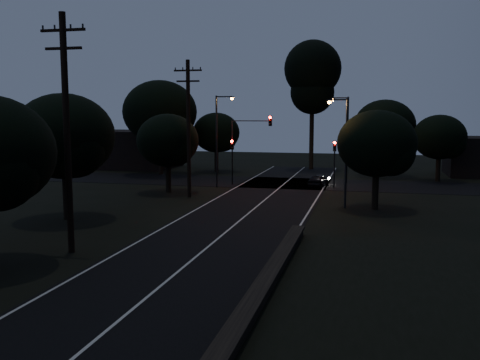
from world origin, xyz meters
The scene contains 19 objects.
road_surface centered at (0.00, 31.12, 0.01)m, with size 60.00×70.00×0.03m.
utility_pole_mid centered at (-6.00, 15.00, 5.74)m, with size 2.20×0.30×11.00m.
utility_pole_far centered at (-6.00, 32.00, 5.48)m, with size 2.20×0.30×10.50m.
tree_left_c centered at (-10.28, 21.88, 4.98)m, with size 6.10×6.10×7.71m.
tree_left_d centered at (-8.32, 33.90, 4.18)m, with size 5.09×5.09×6.45m.
tree_far_nw centered at (-8.82, 49.90, 4.24)m, with size 5.17×5.17×6.55m.
tree_far_w centered at (-13.72, 45.84, 6.45)m, with size 7.78×7.78×9.92m.
tree_far_ne centered at (9.22, 49.87, 5.10)m, with size 6.23×6.23×7.88m.
tree_far_e centered at (14.18, 46.90, 4.11)m, with size 5.01×5.01×6.35m.
tree_right_a centered at (8.19, 29.89, 4.36)m, with size 5.29×5.29×6.72m.
tall_pine centered at (1.00, 55.00, 10.62)m, with size 6.48×6.48×14.74m.
building_left centered at (-20.00, 52.00, 2.20)m, with size 10.00×8.00×4.40m, color black.
signal_left centered at (-4.60, 39.99, 2.84)m, with size 0.28×0.35×4.10m.
signal_right centered at (4.60, 39.99, 2.84)m, with size 0.28×0.35×4.10m.
signal_mast centered at (-2.91, 39.99, 4.34)m, with size 3.70×0.35×6.25m.
streetlight_a centered at (-5.31, 38.00, 4.64)m, with size 1.66×0.26×8.00m.
streetlight_b centered at (5.31, 44.00, 4.64)m, with size 1.66×0.26×8.00m.
streetlight_c centered at (5.83, 30.00, 4.35)m, with size 1.46×0.26×7.50m.
car centered at (3.20, 40.39, 0.56)m, with size 1.33×3.30×1.12m, color black.
Camera 1 is at (7.51, -7.00, 6.52)m, focal length 40.00 mm.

